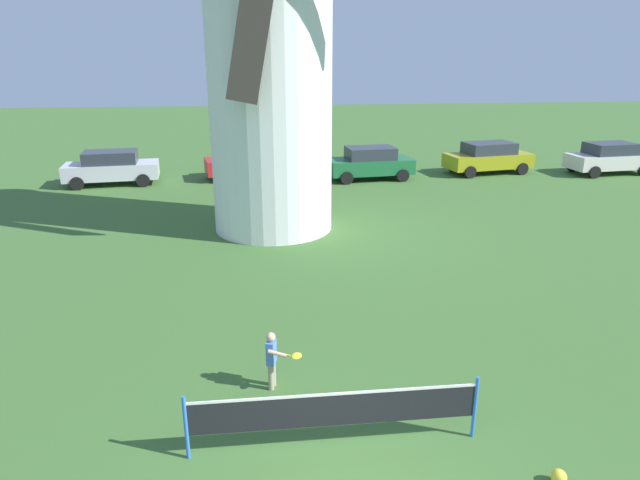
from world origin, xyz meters
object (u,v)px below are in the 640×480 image
object	(u,v)px
player_far	(273,357)
parked_car_red	(250,161)
parked_car_cream	(609,158)
parked_car_green	(370,163)
parked_car_silver	(111,167)
windmill	(269,41)
stray_ball	(559,477)
parked_car_mustard	(488,157)
tennis_net	(335,410)

from	to	relation	value
player_far	parked_car_red	xyz separation A→B (m)	(-0.50, 18.25, 0.17)
player_far	parked_car_cream	world-z (taller)	parked_car_cream
parked_car_red	parked_car_green	distance (m)	5.84
parked_car_silver	parked_car_red	bearing A→B (deg)	6.54
windmill	parked_car_silver	distance (m)	11.83
stray_ball	parked_car_silver	xyz separation A→B (m)	(-10.92, 20.40, 0.70)
windmill	stray_ball	bearing A→B (deg)	-74.01
windmill	player_far	distance (m)	11.37
parked_car_mustard	stray_ball	bearing A→B (deg)	-109.73
tennis_net	parked_car_cream	size ratio (longest dim) A/B	1.07
stray_ball	parked_car_mustard	size ratio (longest dim) A/B	0.05
parked_car_silver	parked_car_mustard	world-z (taller)	same
parked_car_cream	windmill	bearing A→B (deg)	-156.99
parked_car_green	stray_ball	bearing A→B (deg)	-93.55
tennis_net	parked_car_green	distance (m)	19.49
parked_car_green	tennis_net	bearing A→B (deg)	-102.93
tennis_net	player_far	xyz separation A→B (m)	(-0.90, 1.74, -0.04)
windmill	player_far	bearing A→B (deg)	-91.99
stray_ball	parked_car_green	distance (m)	20.19
player_far	stray_ball	world-z (taller)	player_far
parked_car_silver	parked_car_red	xyz separation A→B (m)	(6.41, 0.74, 0.00)
parked_car_silver	parked_car_green	size ratio (longest dim) A/B	1.04
tennis_net	parked_car_red	xyz separation A→B (m)	(-1.39, 19.99, 0.13)
windmill	parked_car_mustard	bearing A→B (deg)	35.98
stray_ball	parked_car_silver	distance (m)	23.15
parked_car_mustard	player_far	bearing A→B (deg)	-122.57
windmill	parked_car_red	bearing A→B (deg)	95.76
parked_car_cream	parked_car_green	bearing A→B (deg)	179.76
player_far	parked_car_cream	distance (m)	24.57
player_far	parked_car_mustard	bearing A→B (deg)	57.43
parked_car_silver	parked_car_mustard	size ratio (longest dim) A/B	0.95
parked_car_mustard	parked_car_cream	xyz separation A→B (m)	(6.04, -0.80, -0.00)
tennis_net	parked_car_green	world-z (taller)	parked_car_green
stray_ball	parked_car_green	world-z (taller)	parked_car_green
stray_ball	parked_car_cream	world-z (taller)	parked_car_cream
player_far	parked_car_mustard	world-z (taller)	parked_car_mustard
player_far	parked_car_red	bearing A→B (deg)	91.57
parked_car_cream	parked_car_silver	bearing A→B (deg)	179.27
tennis_net	parked_car_cream	xyz separation A→B (m)	(16.65, 18.95, 0.13)
tennis_net	parked_car_cream	distance (m)	25.22
parked_car_silver	parked_car_cream	size ratio (longest dim) A/B	1.02
windmill	parked_car_green	xyz separation A→B (m)	(4.91, 7.35, -5.42)
tennis_net	parked_car_silver	world-z (taller)	parked_car_silver
windmill	parked_car_silver	xyz separation A→B (m)	(-7.25, 7.61, -5.42)
stray_ball	tennis_net	bearing A→B (deg)	159.82
windmill	tennis_net	xyz separation A→B (m)	(0.55, -11.64, -5.55)
parked_car_mustard	parked_car_red	bearing A→B (deg)	178.81
parked_car_mustard	parked_car_cream	size ratio (longest dim) A/B	1.07
parked_car_silver	parked_car_cream	bearing A→B (deg)	-0.73
player_far	parked_car_cream	bearing A→B (deg)	44.44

